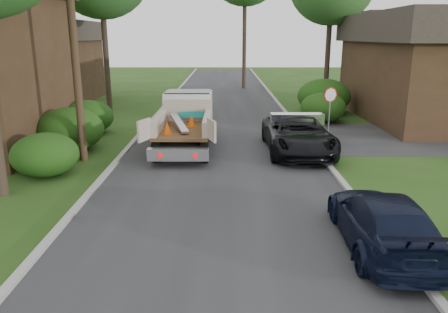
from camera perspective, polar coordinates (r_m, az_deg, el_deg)
ground at (r=12.77m, az=-0.54°, el=-6.59°), size 120.00×120.00×0.00m
road at (r=22.36m, az=-0.30°, el=3.06°), size 8.00×90.00×0.02m
curb_left at (r=22.74m, az=-10.70°, el=3.14°), size 0.20×90.00×0.12m
curb_right at (r=22.70m, az=10.12°, el=3.15°), size 0.20×90.00×0.12m
stop_sign at (r=21.66m, az=13.67°, el=6.99°), size 0.71×0.32×2.48m
utility_pole at (r=17.74m, az=-19.16°, el=15.85°), size 2.42×1.25×10.00m
house_left_far at (r=36.52m, az=-22.36°, el=11.55°), size 7.56×7.56×6.00m
house_right at (r=28.92m, az=26.95°, el=10.55°), size 9.72×12.96×6.20m
hedge_left_a at (r=16.63m, az=-22.34°, el=0.24°), size 2.34×2.34×1.53m
hedge_left_b at (r=19.88m, az=-19.48°, el=3.35°), size 2.86×2.86×1.87m
hedge_left_c at (r=23.25m, az=-17.38°, el=4.95°), size 2.60×2.60×1.70m
hedge_right_a at (r=25.78m, az=12.81°, el=6.24°), size 2.60×2.60×1.70m
hedge_right_b at (r=28.80m, az=12.92°, el=7.67°), size 3.38×3.38×2.21m
flatbed_truck at (r=19.84m, az=-4.91°, el=5.11°), size 2.87×6.12×2.31m
black_pickup at (r=18.76m, az=9.61°, el=2.88°), size 2.67×5.69×1.58m
navy_suv at (r=10.85m, az=20.02°, el=-7.89°), size 2.04×4.64×1.33m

